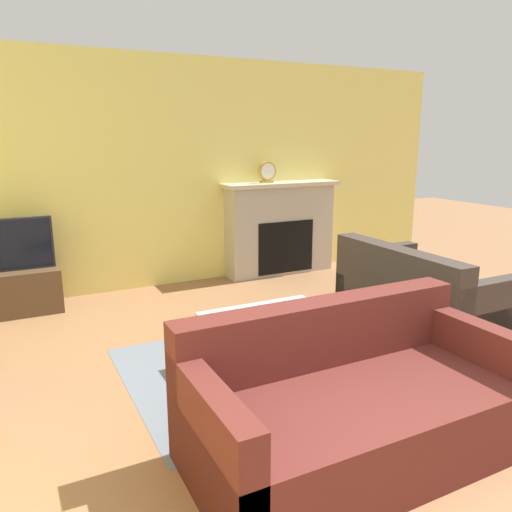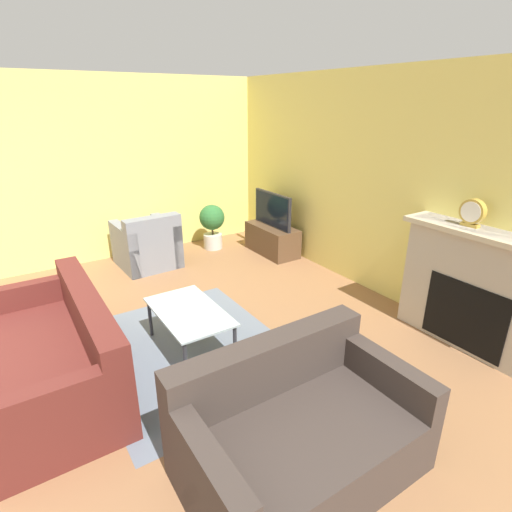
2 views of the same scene
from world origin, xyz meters
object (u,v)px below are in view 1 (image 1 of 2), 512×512
at_px(couch_sectional, 353,406).
at_px(couch_loveseat, 422,300).
at_px(coffee_table, 268,319).
at_px(mantel_clock, 267,172).
at_px(tv, 6,245).

distance_m(couch_sectional, couch_loveseat, 2.14).
distance_m(coffee_table, mantel_clock, 2.86).
relative_size(couch_loveseat, mantel_clock, 5.82).
xyz_separation_m(tv, mantel_clock, (3.04, 0.15, 0.62)).
bearing_deg(couch_sectional, coffee_table, 85.57).
distance_m(couch_sectional, mantel_clock, 3.98).
height_order(tv, couch_loveseat, tv).
bearing_deg(couch_sectional, couch_loveseat, 35.02).
distance_m(tv, mantel_clock, 3.11).
bearing_deg(coffee_table, couch_sectional, -94.43).
height_order(coffee_table, mantel_clock, mantel_clock).
bearing_deg(mantel_clock, coffee_table, -117.84).
bearing_deg(couch_sectional, tv, 116.09).
xyz_separation_m(coffee_table, mantel_clock, (1.26, 2.39, 0.96)).
relative_size(couch_loveseat, coffee_table, 1.56).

